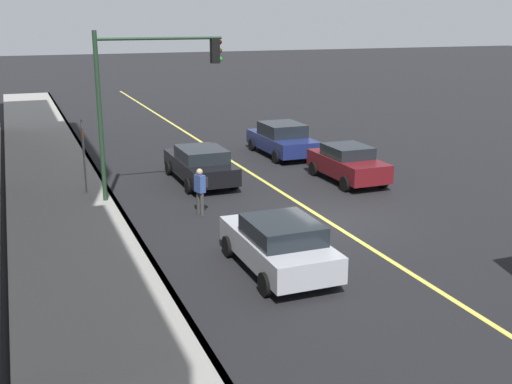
# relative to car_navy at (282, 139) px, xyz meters

# --- Properties ---
(ground) EXTENTS (200.00, 200.00, 0.00)m
(ground) POSITION_rel_car_navy_xyz_m (-9.84, 2.71, -0.80)
(ground) COLOR black
(sidewalk_slab) EXTENTS (80.00, 3.74, 0.15)m
(sidewalk_slab) POSITION_rel_car_navy_xyz_m (-9.84, 10.70, -0.72)
(sidewalk_slab) COLOR gray
(sidewalk_slab) RESTS_ON ground
(curb_edge) EXTENTS (80.00, 0.16, 0.15)m
(curb_edge) POSITION_rel_car_navy_xyz_m (-9.84, 8.91, -0.72)
(curb_edge) COLOR slate
(curb_edge) RESTS_ON ground
(lane_stripe_center) EXTENTS (80.00, 0.16, 0.01)m
(lane_stripe_center) POSITION_rel_car_navy_xyz_m (-9.84, 2.71, -0.79)
(lane_stripe_center) COLOR #D8CC4C
(lane_stripe_center) RESTS_ON ground
(car_navy) EXTENTS (4.63, 2.11, 1.58)m
(car_navy) POSITION_rel_car_navy_xyz_m (0.00, 0.00, 0.00)
(car_navy) COLOR navy
(car_navy) RESTS_ON ground
(car_maroon) EXTENTS (4.09, 1.89, 1.49)m
(car_maroon) POSITION_rel_car_navy_xyz_m (-5.54, -0.48, -0.03)
(car_maroon) COLOR #591116
(car_maroon) RESTS_ON ground
(car_silver) EXTENTS (4.20, 2.03, 1.47)m
(car_silver) POSITION_rel_car_navy_xyz_m (-13.11, 5.86, -0.04)
(car_silver) COLOR #A8AAB2
(car_silver) RESTS_ON ground
(car_black) EXTENTS (4.78, 2.05, 1.46)m
(car_black) POSITION_rel_car_navy_xyz_m (-3.46, 5.14, -0.04)
(car_black) COLOR black
(car_black) RESTS_ON ground
(pedestrian_with_backpack) EXTENTS (0.43, 0.44, 1.61)m
(pedestrian_with_backpack) POSITION_rel_car_navy_xyz_m (-7.64, 6.38, 0.14)
(pedestrian_with_backpack) COLOR #383838
(pedestrian_with_backpack) RESTS_ON ground
(traffic_light_mast) EXTENTS (0.28, 4.58, 6.08)m
(traffic_light_mast) POSITION_rel_car_navy_xyz_m (-5.20, 7.54, 3.39)
(traffic_light_mast) COLOR #1E3823
(traffic_light_mast) RESTS_ON ground
(street_sign_post) EXTENTS (0.60, 0.08, 2.90)m
(street_sign_post) POSITION_rel_car_navy_xyz_m (-3.85, 9.74, 0.91)
(street_sign_post) COLOR slate
(street_sign_post) RESTS_ON ground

